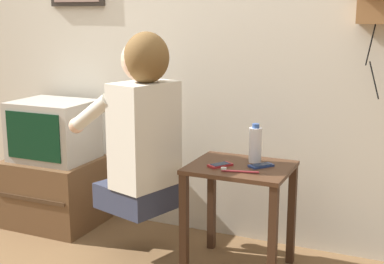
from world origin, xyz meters
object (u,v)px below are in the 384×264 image
television (53,130)px  cell_phone_spare (261,166)px  water_bottle (255,144)px  person (141,124)px  cell_phone_held (220,165)px  toothbrush (237,171)px

television → cell_phone_spare: television is taller
cell_phone_spare → water_bottle: bearing=165.6°
person → cell_phone_held: 0.47m
television → cell_phone_held: (1.20, -0.19, -0.04)m
television → person: bearing=-16.8°
television → cell_phone_spare: bearing=-4.6°
cell_phone_held → toothbrush: 0.13m
television → water_bottle: 1.34m
person → television: size_ratio=2.00×
person → cell_phone_spare: size_ratio=7.13×
television → cell_phone_held: 1.21m
cell_phone_spare → television: bearing=-146.0°
cell_phone_held → person: bearing=-141.9°
person → cell_phone_held: person is taller
person → water_bottle: person is taller
water_bottle → toothbrush: water_bottle is taller
television → toothbrush: (1.31, -0.25, -0.04)m
water_bottle → toothbrush: 0.23m
cell_phone_spare → water_bottle: 0.13m
toothbrush → television: bearing=65.6°
cell_phone_held → water_bottle: 0.22m
cell_phone_spare → person: bearing=-130.7°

